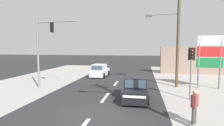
% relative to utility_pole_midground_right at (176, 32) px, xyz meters
% --- Properties ---
extents(ground_plane, '(140.00, 140.00, 0.00)m').
position_rel_utility_pole_midground_right_xyz_m(ground_plane, '(-5.49, -7.38, -4.89)').
color(ground_plane, '#28282B').
extents(lane_dash_mid, '(0.20, 2.40, 0.01)m').
position_rel_utility_pole_midground_right_xyz_m(lane_dash_mid, '(-5.49, -4.38, -4.89)').
color(lane_dash_mid, silver).
rests_on(lane_dash_mid, ground).
extents(lane_dash_far, '(0.20, 2.40, 0.01)m').
position_rel_utility_pole_midground_right_xyz_m(lane_dash_far, '(-5.49, 0.62, -4.89)').
color(lane_dash_far, silver).
rests_on(lane_dash_far, ground).
extents(kerb_left_verge, '(8.00, 40.00, 0.02)m').
position_rel_utility_pole_midground_right_xyz_m(kerb_left_verge, '(-13.99, -3.38, -4.88)').
color(kerb_left_verge, '#A39E99').
rests_on(kerb_left_verge, ground).
extents(utility_pole_midground_right, '(3.77, 0.70, 9.06)m').
position_rel_utility_pole_midground_right_xyz_m(utility_pole_midground_right, '(0.00, 0.00, 0.00)').
color(utility_pole_midground_right, brown).
rests_on(utility_pole_midground_right, ground).
extents(traffic_signal_mast, '(3.69, 0.44, 6.00)m').
position_rel_utility_pole_midground_right_xyz_m(traffic_signal_mast, '(-11.37, -2.49, -1.06)').
color(traffic_signal_mast, slate).
rests_on(traffic_signal_mast, ground).
extents(pedestal_signal_right_kerb, '(0.44, 0.29, 3.56)m').
position_rel_utility_pole_midground_right_xyz_m(pedestal_signal_right_kerb, '(0.32, -3.92, -2.47)').
color(pedestal_signal_right_kerb, slate).
rests_on(pedestal_signal_right_kerb, ground).
extents(shopping_plaza_sign, '(2.10, 0.16, 4.60)m').
position_rel_utility_pole_midground_right_xyz_m(shopping_plaza_sign, '(2.73, -0.22, -1.91)').
color(shopping_plaza_sign, slate).
rests_on(shopping_plaza_sign, ground).
extents(shopfront_wall_far, '(12.00, 1.00, 3.60)m').
position_rel_utility_pole_midground_right_xyz_m(shopfront_wall_far, '(5.51, 8.62, -3.09)').
color(shopfront_wall_far, gray).
rests_on(shopfront_wall_far, ground).
extents(hatchback_kerbside_parked, '(1.78, 3.64, 1.53)m').
position_rel_utility_pole_midground_right_xyz_m(hatchback_kerbside_parked, '(-3.34, -4.34, -4.19)').
color(hatchback_kerbside_parked, black).
rests_on(hatchback_kerbside_parked, ground).
extents(hatchback_oncoming_near, '(1.91, 3.70, 1.53)m').
position_rel_utility_pole_midground_right_xyz_m(hatchback_oncoming_near, '(-8.09, 4.41, -4.19)').
color(hatchback_oncoming_near, silver).
rests_on(hatchback_oncoming_near, ground).
extents(pedestrian_at_kerb, '(0.39, 0.47, 1.63)m').
position_rel_utility_pole_midground_right_xyz_m(pedestrian_at_kerb, '(-0.50, -7.93, -3.96)').
color(pedestrian_at_kerb, '#47423D').
rests_on(pedestrian_at_kerb, ground).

